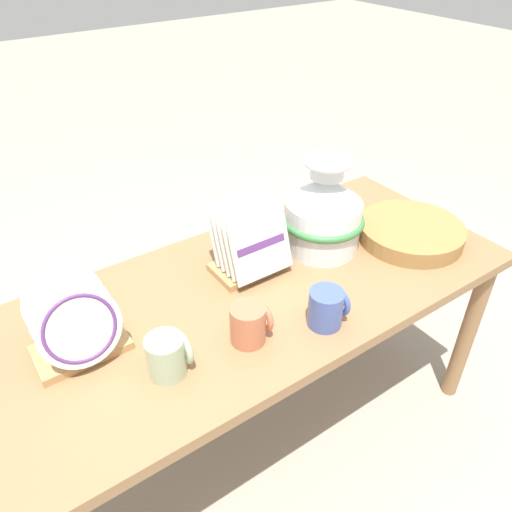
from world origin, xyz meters
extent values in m
plane|color=gray|center=(0.00, 0.00, 0.00)|extent=(14.00, 14.00, 0.00)
cube|color=olive|center=(0.00, 0.00, 0.64)|extent=(1.53, 0.67, 0.03)
cylinder|color=olive|center=(0.72, -0.29, 0.31)|extent=(0.06, 0.06, 0.62)
cylinder|color=olive|center=(-0.72, 0.29, 0.31)|extent=(0.06, 0.06, 0.62)
cylinder|color=olive|center=(0.72, 0.29, 0.31)|extent=(0.06, 0.06, 0.62)
cylinder|color=silver|center=(0.29, 0.05, 0.74)|extent=(0.23, 0.23, 0.16)
cone|color=silver|center=(0.29, 0.05, 0.86)|extent=(0.23, 0.23, 0.08)
cylinder|color=silver|center=(0.29, 0.05, 0.92)|extent=(0.10, 0.10, 0.05)
torus|color=silver|center=(0.29, 0.05, 0.95)|extent=(0.14, 0.14, 0.02)
torus|color=#38753D|center=(0.29, 0.05, 0.75)|extent=(0.26, 0.26, 0.02)
cube|color=tan|center=(-0.49, 0.04, 0.67)|extent=(0.22, 0.13, 0.02)
cylinder|color=tan|center=(-0.57, 0.09, 0.72)|extent=(0.01, 0.01, 0.08)
cylinder|color=tan|center=(-0.42, 0.09, 0.72)|extent=(0.01, 0.01, 0.08)
cylinder|color=white|center=(-0.49, -0.02, 0.77)|extent=(0.19, 0.06, 0.19)
torus|color=#5B3375|center=(-0.49, -0.02, 0.77)|extent=(0.17, 0.06, 0.16)
cylinder|color=white|center=(-0.49, 0.04, 0.77)|extent=(0.19, 0.06, 0.19)
cylinder|color=white|center=(-0.49, 0.10, 0.77)|extent=(0.19, 0.06, 0.19)
cube|color=tan|center=(0.03, 0.09, 0.67)|extent=(0.22, 0.13, 0.02)
cylinder|color=tan|center=(-0.04, 0.14, 0.72)|extent=(0.01, 0.01, 0.08)
cylinder|color=tan|center=(0.11, 0.14, 0.72)|extent=(0.01, 0.01, 0.08)
cube|color=white|center=(0.03, 0.03, 0.77)|extent=(0.19, 0.06, 0.18)
cube|color=white|center=(0.03, 0.06, 0.77)|extent=(0.19, 0.06, 0.18)
cube|color=white|center=(0.03, 0.09, 0.77)|extent=(0.19, 0.06, 0.18)
cube|color=white|center=(0.03, 0.11, 0.77)|extent=(0.19, 0.06, 0.18)
cube|color=white|center=(0.03, 0.14, 0.77)|extent=(0.19, 0.06, 0.18)
cube|color=#5B3375|center=(0.03, 0.03, 0.77)|extent=(0.16, 0.01, 0.02)
cylinder|color=olive|center=(0.56, -0.08, 0.66)|extent=(0.34, 0.34, 0.01)
cylinder|color=olive|center=(0.56, -0.08, 0.67)|extent=(0.34, 0.34, 0.01)
cylinder|color=olive|center=(0.56, -0.08, 0.68)|extent=(0.34, 0.34, 0.01)
cylinder|color=olive|center=(0.56, -0.08, 0.69)|extent=(0.34, 0.34, 0.01)
cylinder|color=olive|center=(0.56, -0.08, 0.70)|extent=(0.34, 0.34, 0.01)
cylinder|color=olive|center=(0.56, -0.08, 0.70)|extent=(0.34, 0.34, 0.01)
cylinder|color=#42569E|center=(0.06, -0.22, 0.71)|extent=(0.09, 0.09, 0.10)
torus|color=#42569E|center=(0.11, -0.22, 0.71)|extent=(0.02, 0.08, 0.08)
cylinder|color=#B76647|center=(-0.13, -0.16, 0.71)|extent=(0.09, 0.09, 0.10)
torus|color=#B76647|center=(-0.09, -0.16, 0.71)|extent=(0.02, 0.08, 0.08)
cylinder|color=#9EB28E|center=(-0.35, -0.14, 0.71)|extent=(0.09, 0.09, 0.10)
torus|color=#9EB28E|center=(-0.30, -0.14, 0.71)|extent=(0.02, 0.08, 0.08)
camera|label=1|loc=(-0.63, -0.91, 1.56)|focal=35.00mm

